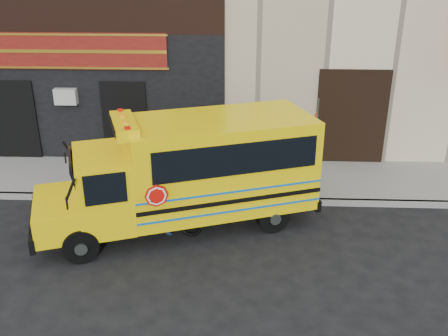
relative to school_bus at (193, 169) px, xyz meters
name	(u,v)px	position (x,y,z in m)	size (l,w,h in m)	color
ground	(215,254)	(0.60, -1.41, -1.51)	(120.00, 120.00, 0.00)	black
curb	(220,200)	(0.60, 1.19, -1.43)	(40.00, 0.20, 0.15)	gray
sidewalk	(223,178)	(0.60, 2.69, -1.43)	(40.00, 3.00, 0.15)	gray
school_bus	(193,169)	(0.00, 0.00, 0.00)	(7.21, 4.31, 2.92)	black
sign_pole	(315,145)	(3.14, 1.51, 0.11)	(0.13, 0.24, 2.91)	#404743
bicycle	(171,215)	(-0.52, -0.52, -1.02)	(0.46, 1.62, 0.97)	black
cyclist	(170,204)	(-0.53, -0.52, -0.70)	(0.59, 0.39, 1.62)	#111F34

